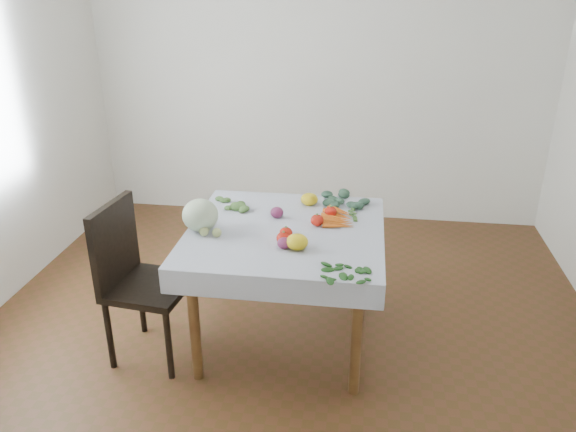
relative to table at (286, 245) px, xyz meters
name	(u,v)px	position (x,y,z in m)	size (l,w,h in m)	color
ground	(286,337)	(0.00, 0.00, -0.65)	(4.00, 4.00, 0.00)	brown
back_wall	(319,69)	(0.00, 2.00, 0.70)	(4.00, 0.04, 2.70)	white
table	(286,245)	(0.00, 0.00, 0.00)	(1.00, 1.00, 0.75)	brown
tablecloth	(286,230)	(0.00, 0.00, 0.10)	(1.12, 1.12, 0.01)	white
chair	(134,272)	(-0.84, -0.25, -0.11)	(0.48, 0.48, 0.96)	black
cabbage	(200,215)	(-0.48, -0.08, 0.20)	(0.21, 0.21, 0.19)	beige
tomato_a	(317,220)	(0.18, 0.07, 0.14)	(0.08, 0.08, 0.07)	red
tomato_b	(331,212)	(0.25, 0.21, 0.13)	(0.07, 0.07, 0.07)	red
tomato_c	(284,238)	(0.02, -0.19, 0.14)	(0.08, 0.08, 0.07)	red
tomato_d	(286,233)	(0.02, -0.12, 0.13)	(0.07, 0.07, 0.06)	red
heirloom_back	(309,199)	(0.10, 0.38, 0.14)	(0.11, 0.11, 0.08)	yellow
heirloom_front	(297,242)	(0.10, -0.24, 0.14)	(0.12, 0.12, 0.08)	yellow
onion_a	(277,212)	(-0.08, 0.16, 0.14)	(0.08, 0.08, 0.07)	#5D1A42
onion_b	(284,243)	(0.03, -0.25, 0.13)	(0.07, 0.07, 0.06)	#5D1A42
tomatillo_cluster	(210,231)	(-0.41, -0.14, 0.13)	(0.12, 0.12, 0.05)	#C4D97D
carrot_bunch	(338,218)	(0.29, 0.17, 0.12)	(0.19, 0.33, 0.03)	orange
kale_bunch	(344,199)	(0.31, 0.47, 0.12)	(0.26, 0.25, 0.04)	#355741
basil_bunch	(348,273)	(0.38, -0.47, 0.11)	(0.26, 0.18, 0.01)	#1A4F18
dill_bunch	(232,204)	(-0.38, 0.29, 0.12)	(0.24, 0.22, 0.03)	#4C7837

